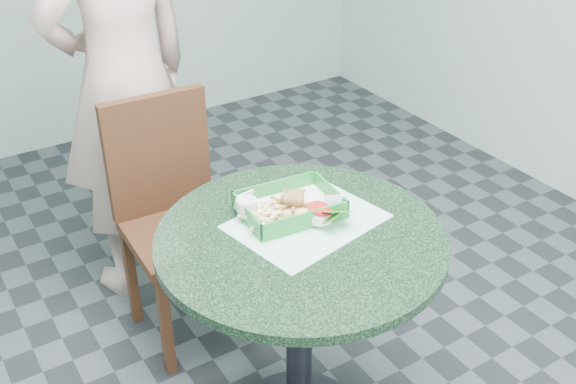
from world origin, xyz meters
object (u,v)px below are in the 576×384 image
cafe_table (300,288)px  crab_sandwich (293,206)px  diner_person (118,34)px  sauce_ramekin (248,212)px  dining_chair (172,205)px  food_basket (290,214)px

cafe_table → crab_sandwich: crab_sandwich is taller
diner_person → crab_sandwich: (0.14, -0.95, -0.27)m
crab_sandwich → sauce_ramekin: size_ratio=1.76×
diner_person → crab_sandwich: 1.00m
dining_chair → sauce_ramekin: (0.01, -0.56, 0.27)m
cafe_table → food_basket: (0.03, 0.11, 0.19)m
cafe_table → diner_person: 1.17m
diner_person → food_basket: diner_person is taller
diner_person → food_basket: size_ratio=7.69×
dining_chair → diner_person: 0.65m
dining_chair → food_basket: bearing=-75.1°
crab_sandwich → sauce_ramekin: 0.13m
dining_chair → food_basket: (0.13, -0.59, 0.24)m
diner_person → sauce_ramekin: diner_person is taller
dining_chair → diner_person: diner_person is taller
dining_chair → crab_sandwich: 0.67m
food_basket → crab_sandwich: 0.03m
dining_chair → food_basket: dining_chair is taller
cafe_table → dining_chair: 0.70m
cafe_table → crab_sandwich: bearing=68.5°
diner_person → crab_sandwich: bearing=83.0°
dining_chair → sauce_ramekin: dining_chair is taller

